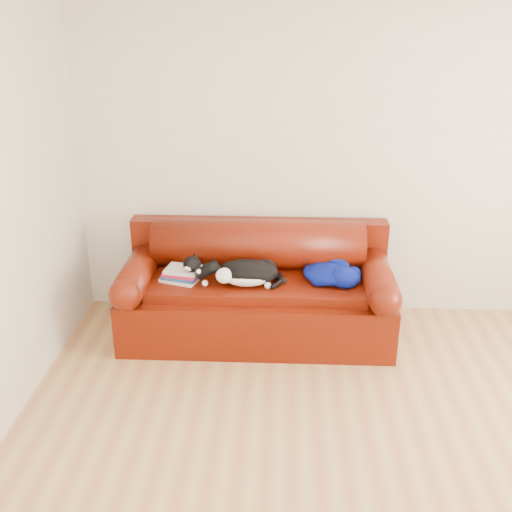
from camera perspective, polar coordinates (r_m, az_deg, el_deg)
The scene contains 7 objects.
ground at distance 3.74m, azimuth 11.15°, elevation -18.98°, with size 4.50×4.50×0.00m, color #9C653E.
room_shell at distance 2.97m, azimuth 15.89°, elevation 6.34°, with size 4.52×4.02×2.61m.
sofa_base at distance 4.80m, azimuth 0.08°, elevation -4.89°, with size 2.10×0.90×0.50m.
sofa_back at distance 4.89m, azimuth 0.21°, elevation -0.41°, with size 2.10×1.01×0.88m.
book_stack at distance 4.66m, azimuth -7.06°, elevation -1.72°, with size 0.33×0.29×0.10m.
cat at distance 4.53m, azimuth -0.91°, elevation -1.66°, with size 0.68×0.38×0.24m.
blanket at distance 4.65m, azimuth 7.12°, elevation -1.60°, with size 0.50×0.50×0.15m.
Camera 1 is at (-0.55, -2.76, 2.45)m, focal length 42.00 mm.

